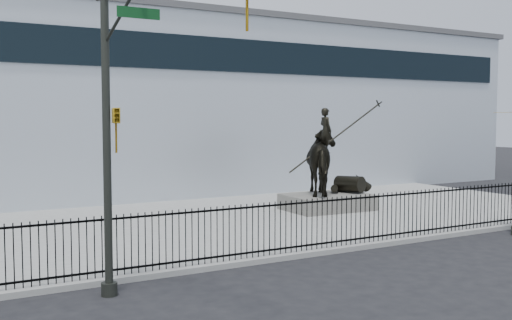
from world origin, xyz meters
TOP-DOWN VIEW (x-y plane):
  - ground at (0.00, 0.00)m, footprint 120.00×120.00m
  - plaza at (0.00, 7.00)m, footprint 30.00×12.00m
  - building at (0.00, 20.00)m, footprint 44.00×14.00m
  - picket_fence at (0.00, 1.25)m, footprint 22.10×0.10m
  - statue_plinth at (4.22, 7.20)m, footprint 3.58×2.55m
  - equestrian_statue at (4.29, 7.20)m, footprint 4.46×2.85m
  - traffic_signal_left at (-6.75, -0.62)m, footprint 1.52×4.84m

SIDE VIEW (x-z plane):
  - ground at x=0.00m, z-range 0.00..0.00m
  - plaza at x=0.00m, z-range 0.00..0.15m
  - statue_plinth at x=4.22m, z-range 0.15..0.80m
  - picket_fence at x=0.00m, z-range 0.15..1.65m
  - equestrian_statue at x=4.29m, z-range 0.28..4.06m
  - traffic_signal_left at x=-6.75m, z-range 0.53..7.53m
  - building at x=0.00m, z-range 0.00..9.00m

